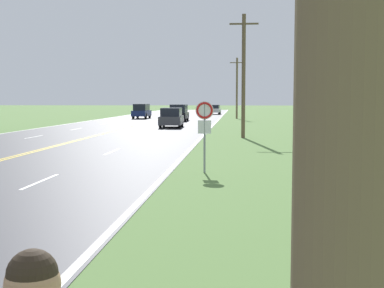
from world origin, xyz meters
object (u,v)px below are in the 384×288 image
(traffic_sign, at_px, (205,119))
(car_dark_grey_hatchback_mid_far, at_px, (171,117))
(car_dark_blue_suv_distant, at_px, (142,111))
(car_black_van_receding, at_px, (179,112))
(car_white_suv_horizon, at_px, (214,109))

(traffic_sign, bearing_deg, car_dark_grey_hatchback_mid_far, 99.43)
(car_dark_grey_hatchback_mid_far, xyz_separation_m, car_dark_blue_suv_distant, (-6.25, 20.03, 0.08))
(car_black_van_receding, bearing_deg, car_dark_grey_hatchback_mid_far, 3.46)
(traffic_sign, distance_m, car_dark_blue_suv_distant, 48.97)
(car_white_suv_horizon, bearing_deg, car_dark_grey_hatchback_mid_far, -0.14)
(car_dark_blue_suv_distant, xyz_separation_m, car_white_suv_horizon, (8.18, 19.12, -0.14))
(car_black_van_receding, distance_m, car_white_suv_horizon, 25.98)
(car_black_van_receding, bearing_deg, car_dark_blue_suv_distant, -141.35)
(car_black_van_receding, relative_size, car_dark_blue_suv_distant, 1.08)
(car_black_van_receding, bearing_deg, car_white_suv_horizon, 173.67)
(car_dark_grey_hatchback_mid_far, height_order, car_white_suv_horizon, car_dark_grey_hatchback_mid_far)
(car_dark_grey_hatchback_mid_far, height_order, car_black_van_receding, car_black_van_receding)
(car_white_suv_horizon, bearing_deg, car_black_van_receding, -3.46)
(traffic_sign, height_order, car_dark_grey_hatchback_mid_far, traffic_sign)
(car_dark_blue_suv_distant, bearing_deg, car_white_suv_horizon, -21.88)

